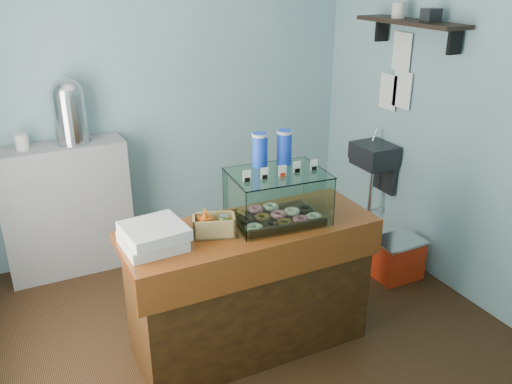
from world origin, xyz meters
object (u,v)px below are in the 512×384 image
counter (250,287)px  coffee_urn (69,109)px  red_cooler (397,258)px  display_case (276,193)px

counter → coffee_urn: coffee_urn is taller
counter → coffee_urn: 1.99m
red_cooler → counter: bearing=-170.1°
coffee_urn → red_cooler: bearing=-30.7°
counter → display_case: 0.65m
display_case → counter: bearing=-165.5°
coffee_urn → red_cooler: (2.24, -1.33, -1.20)m
display_case → red_cooler: (1.27, 0.22, -0.90)m
counter → red_cooler: (1.46, 0.25, -0.29)m
counter → red_cooler: counter is taller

